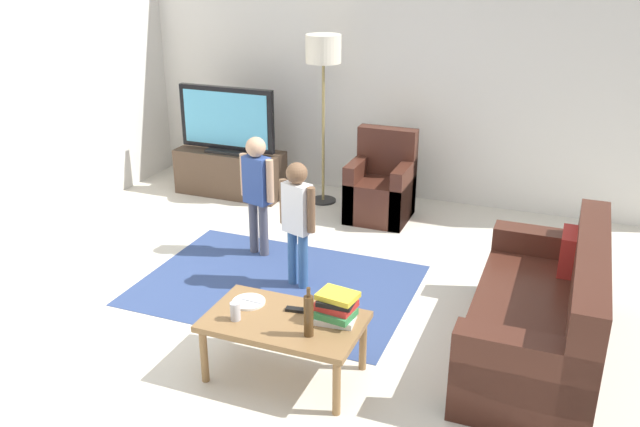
# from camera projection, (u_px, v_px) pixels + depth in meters

# --- Properties ---
(ground) EXTENTS (7.80, 7.80, 0.00)m
(ground) POSITION_uv_depth(u_px,v_px,m) (291.00, 322.00, 5.05)
(ground) COLOR beige
(wall_back) EXTENTS (6.00, 0.12, 2.70)m
(wall_back) POSITION_uv_depth(u_px,v_px,m) (403.00, 73.00, 7.14)
(wall_back) COLOR silver
(wall_back) RESTS_ON ground
(area_rug) EXTENTS (2.20, 1.60, 0.01)m
(area_rug) POSITION_uv_depth(u_px,v_px,m) (277.00, 285.00, 5.60)
(area_rug) COLOR #33477A
(area_rug) RESTS_ON ground
(tv_stand) EXTENTS (1.20, 0.44, 0.50)m
(tv_stand) POSITION_uv_depth(u_px,v_px,m) (230.00, 173.00, 7.54)
(tv_stand) COLOR #4C3828
(tv_stand) RESTS_ON ground
(tv) EXTENTS (1.10, 0.28, 0.71)m
(tv) POSITION_uv_depth(u_px,v_px,m) (227.00, 120.00, 7.29)
(tv) COLOR black
(tv) RESTS_ON tv_stand
(couch) EXTENTS (0.80, 1.80, 0.86)m
(couch) POSITION_uv_depth(u_px,v_px,m) (547.00, 320.00, 4.52)
(couch) COLOR #472319
(couch) RESTS_ON ground
(armchair) EXTENTS (0.60, 0.60, 0.90)m
(armchair) POSITION_uv_depth(u_px,v_px,m) (382.00, 189.00, 6.88)
(armchair) COLOR #472319
(armchair) RESTS_ON ground
(floor_lamp) EXTENTS (0.36, 0.36, 1.78)m
(floor_lamp) POSITION_uv_depth(u_px,v_px,m) (323.00, 58.00, 6.83)
(floor_lamp) COLOR #262626
(floor_lamp) RESTS_ON ground
(child_near_tv) EXTENTS (0.36, 0.18, 1.09)m
(child_near_tv) POSITION_uv_depth(u_px,v_px,m) (257.00, 185.00, 5.93)
(child_near_tv) COLOR #4C4C59
(child_near_tv) RESTS_ON ground
(child_center) EXTENTS (0.34, 0.19, 1.06)m
(child_center) POSITION_uv_depth(u_px,v_px,m) (297.00, 214.00, 5.36)
(child_center) COLOR #33598C
(child_center) RESTS_ON ground
(coffee_table) EXTENTS (1.00, 0.60, 0.42)m
(coffee_table) POSITION_uv_depth(u_px,v_px,m) (284.00, 325.00, 4.30)
(coffee_table) COLOR olive
(coffee_table) RESTS_ON ground
(book_stack) EXTENTS (0.27, 0.25, 0.19)m
(book_stack) POSITION_uv_depth(u_px,v_px,m) (336.00, 307.00, 4.23)
(book_stack) COLOR white
(book_stack) RESTS_ON coffee_table
(bottle) EXTENTS (0.06, 0.06, 0.33)m
(bottle) POSITION_uv_depth(u_px,v_px,m) (309.00, 315.00, 4.06)
(bottle) COLOR #4C3319
(bottle) RESTS_ON coffee_table
(tv_remote) EXTENTS (0.18, 0.07, 0.02)m
(tv_remote) POSITION_uv_depth(u_px,v_px,m) (299.00, 310.00, 4.37)
(tv_remote) COLOR black
(tv_remote) RESTS_ON coffee_table
(soda_can) EXTENTS (0.07, 0.07, 0.12)m
(soda_can) POSITION_uv_depth(u_px,v_px,m) (235.00, 311.00, 4.26)
(soda_can) COLOR silver
(soda_can) RESTS_ON coffee_table
(plate) EXTENTS (0.22, 0.22, 0.02)m
(plate) POSITION_uv_depth(u_px,v_px,m) (249.00, 302.00, 4.47)
(plate) COLOR white
(plate) RESTS_ON coffee_table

